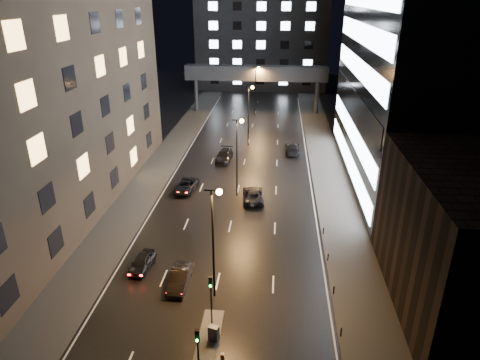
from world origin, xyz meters
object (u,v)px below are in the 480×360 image
Objects in this scene: car_away_b at (180,278)px; car_toward_b at (292,148)px; utility_cabinet at (214,333)px; car_away_a at (142,262)px; car_away_d at (224,156)px; car_toward_a at (253,195)px; car_away_c at (186,186)px.

car_toward_b is (10.69, 35.66, 0.06)m from car_away_b.
car_away_b is 3.85× the size of utility_cabinet.
car_away_b is (4.08, -2.18, 0.07)m from car_away_a.
car_away_d is at bearing 23.24° from car_toward_b.
car_toward_a reaches higher than car_away_a.
car_away_d reaches higher than car_away_b.
car_away_b is 37.23m from car_toward_b.
car_away_d is 4.67× the size of utility_cabinet.
car_toward_b reaches higher than car_away_d.
car_away_a is 11.74m from utility_cabinet.
car_away_c reaches higher than utility_cabinet.
car_toward_a is (5.30, -13.39, -0.05)m from car_away_d.
car_toward_a is (9.53, 15.44, 0.06)m from car_away_a.
car_away_d is (4.23, 28.83, 0.12)m from car_away_a.
utility_cabinet is at bearing -81.51° from car_away_d.
car_away_b is 0.83× the size of car_away_d.
car_toward_b is (14.23, 16.05, 0.11)m from car_away_c.
car_toward_b is 42.53m from utility_cabinet.
car_away_b is at bearing 138.29° from utility_cabinet.
car_toward_b is (14.77, 33.48, 0.13)m from car_away_a.
car_away_a is 36.59m from car_toward_b.
car_away_d is at bearing -74.64° from car_toward_a.
car_away_c is at bearing 93.63° from car_away_a.
car_away_d is 11.52m from car_toward_b.
car_away_c is 27.02m from utility_cabinet.
car_away_a is at bearing 52.09° from car_toward_a.
car_away_b is at bearing 72.78° from car_toward_b.
utility_cabinet is (3.99, -6.34, -0.01)m from car_away_b.
car_away_d reaches higher than car_toward_a.
car_away_a is 17.43m from car_away_c.
car_toward_a is at bearing 73.26° from car_toward_b.
utility_cabinet is (8.07, -8.53, 0.06)m from car_away_a.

